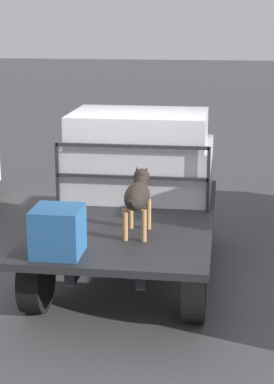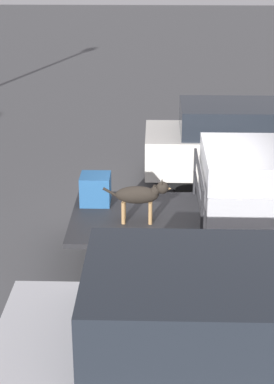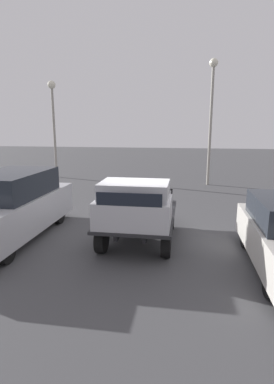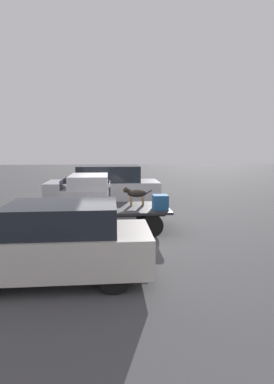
% 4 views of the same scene
% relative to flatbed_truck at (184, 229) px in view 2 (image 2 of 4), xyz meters
% --- Properties ---
extents(ground_plane, '(80.00, 80.00, 0.00)m').
position_rel_flatbed_truck_xyz_m(ground_plane, '(0.00, 0.00, -0.58)').
color(ground_plane, '#474749').
extents(flatbed_truck, '(3.56, 2.04, 0.81)m').
position_rel_flatbed_truck_xyz_m(flatbed_truck, '(0.00, 0.00, 0.00)').
color(flatbed_truck, black).
rests_on(flatbed_truck, ground).
extents(truck_cab, '(1.46, 1.92, 1.11)m').
position_rel_flatbed_truck_xyz_m(truck_cab, '(0.97, 0.00, 0.75)').
color(truck_cab, '#B7B7BC').
rests_on(truck_cab, flatbed_truck).
extents(truck_headboard, '(0.04, 1.92, 0.82)m').
position_rel_flatbed_truck_xyz_m(truck_headboard, '(0.20, 0.00, 0.77)').
color(truck_headboard, '#232326').
rests_on(truck_headboard, flatbed_truck).
extents(dog, '(1.05, 0.27, 0.69)m').
position_rel_flatbed_truck_xyz_m(dog, '(-0.67, -0.20, 0.66)').
color(dog, '#9E7547').
rests_on(dog, flatbed_truck).
extents(cargo_crate, '(0.49, 0.49, 0.49)m').
position_rel_flatbed_truck_xyz_m(cargo_crate, '(-1.44, 0.51, 0.47)').
color(cargo_crate, '#235184').
rests_on(cargo_crate, flatbed_truck).
extents(parked_sedan, '(4.14, 1.76, 1.67)m').
position_rel_flatbed_truck_xyz_m(parked_sedan, '(1.35, 3.76, 0.25)').
color(parked_sedan, black).
rests_on(parked_sedan, ground).
extents(parked_pickup_far, '(5.15, 1.98, 1.99)m').
position_rel_flatbed_truck_xyz_m(parked_pickup_far, '(0.46, -3.86, 0.39)').
color(parked_pickup_far, black).
rests_on(parked_pickup_far, ground).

